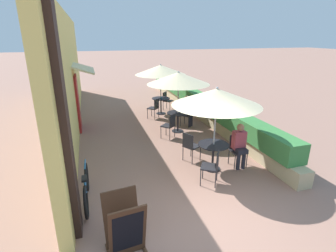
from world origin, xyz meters
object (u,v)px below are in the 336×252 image
patio_table_near (213,151)px  patio_table_mid (178,117)px  cafe_chair_near_right (190,145)px  patio_table_far (161,102)px  coffee_cup_far (161,98)px  bicycle_leaning (86,188)px  cafe_chair_near_left (237,148)px  cafe_chair_far_right (154,107)px  seated_patron_mid_left (188,109)px  cafe_chair_far_left (167,99)px  menu_board (124,225)px  cafe_chair_mid_right (170,124)px  seated_patron_near_left (240,144)px  patio_umbrella_far (161,70)px  patio_umbrella_mid (178,78)px  patio_umbrella_near (217,97)px  coffee_cup_mid (179,111)px  cafe_chair_near_back (213,165)px  cafe_chair_mid_left (185,113)px

patio_table_near → patio_table_mid: size_ratio=1.00×
cafe_chair_near_right → patio_table_far: (0.50, 4.94, 0.04)m
coffee_cup_far → bicycle_leaning: (-3.36, -5.98, -0.43)m
cafe_chair_near_left → patio_table_far: (-0.67, 5.53, 0.04)m
cafe_chair_far_right → bicycle_leaning: bearing=-164.6°
seated_patron_mid_left → cafe_chair_far_left: (-0.09, 2.59, -0.17)m
cafe_chair_near_right → menu_board: (-2.28, -2.80, -0.01)m
patio_table_near → cafe_chair_mid_right: cafe_chair_mid_right is taller
seated_patron_near_left → patio_umbrella_far: (-0.67, 5.65, 1.34)m
seated_patron_near_left → cafe_chair_mid_right: size_ratio=1.44×
patio_table_far → patio_umbrella_far: bearing=-97.1°
cafe_chair_near_right → patio_umbrella_mid: (0.47, 2.46, 1.51)m
patio_umbrella_near → cafe_chair_far_left: patio_umbrella_near is taller
coffee_cup_mid → cafe_chair_far_right: (-0.49, 1.82, -0.27)m
seated_patron_mid_left → bicycle_leaning: 5.73m
patio_umbrella_far → cafe_chair_far_left: bearing=52.6°
patio_umbrella_near → patio_umbrella_far: (0.08, 5.57, 0.00)m
patio_table_near → patio_umbrella_near: bearing=0.0°
patio_umbrella_near → cafe_chair_near_right: size_ratio=2.62×
cafe_chair_near_back → patio_umbrella_near: bearing=5.8°
cafe_chair_near_right → cafe_chair_near_back: bearing=-24.2°
patio_umbrella_near → patio_umbrella_mid: size_ratio=1.00×
patio_table_far → cafe_chair_near_back: bearing=-93.9°
patio_umbrella_mid → cafe_chair_far_left: patio_umbrella_mid is taller
coffee_cup_far → cafe_chair_far_left: bearing=57.6°
bicycle_leaning → patio_umbrella_mid: bearing=48.7°
coffee_cup_mid → patio_table_far: size_ratio=0.11×
patio_table_mid → cafe_chair_mid_left: bearing=48.9°
seated_patron_near_left → bicycle_leaning: size_ratio=0.73×
cafe_chair_mid_right → coffee_cup_far: cafe_chair_mid_right is taller
patio_table_mid → coffee_cup_mid: coffee_cup_mid is taller
cafe_chair_near_left → coffee_cup_mid: (-0.65, 3.11, 0.27)m
seated_patron_mid_left → patio_table_far: bearing=-117.6°
coffee_cup_mid → cafe_chair_far_right: bearing=105.0°
cafe_chair_near_left → bicycle_leaning: (-4.06, -0.60, -0.16)m
patio_table_far → coffee_cup_far: size_ratio=9.17×
cafe_chair_near_right → patio_table_mid: (0.47, 2.46, 0.04)m
seated_patron_near_left → seated_patron_mid_left: bearing=-85.4°
patio_table_mid → patio_umbrella_mid: (-0.00, -0.00, 1.47)m
patio_umbrella_mid → cafe_chair_far_right: bearing=103.1°
seated_patron_near_left → bicycle_leaning: 4.10m
patio_table_near → seated_patron_near_left: size_ratio=0.66×
bicycle_leaning → patio_table_far: bearing=62.3°
menu_board → cafe_chair_mid_left: bearing=53.7°
seated_patron_mid_left → menu_board: 6.65m
patio_table_near → cafe_chair_mid_left: size_ratio=0.95×
seated_patron_mid_left → cafe_chair_far_right: (-1.01, 1.38, -0.17)m
cafe_chair_near_left → cafe_chair_far_right: 5.06m
cafe_chair_near_left → coffee_cup_mid: size_ratio=9.67×
cafe_chair_mid_left → patio_table_far: size_ratio=1.05×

